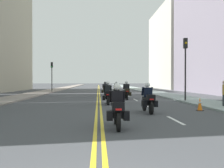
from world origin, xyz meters
TOP-DOWN VIEW (x-y plane):
  - ground_plane at (0.00, 48.00)m, footprint 264.00×264.00m
  - sidewalk_left at (-7.91, 48.00)m, footprint 2.97×144.00m
  - sidewalk_right at (7.91, 48.00)m, footprint 2.97×144.00m
  - centreline_yellow_inner at (-0.12, 48.00)m, footprint 0.12×132.00m
  - centreline_yellow_outer at (0.12, 48.00)m, footprint 0.12×132.00m
  - lane_dashes_white at (3.21, 29.00)m, footprint 0.14×56.40m
  - building_right_1 at (17.06, 32.83)m, footprint 7.47×21.16m
  - building_right_2 at (17.50, 55.88)m, footprint 8.35×21.45m
  - motorcycle_0 at (0.64, 6.25)m, footprint 0.76×2.10m
  - motorcycle_1 at (2.55, 10.61)m, footprint 0.78×2.25m
  - motorcycle_2 at (0.64, 15.82)m, footprint 0.76×2.16m
  - motorcycle_3 at (2.51, 20.76)m, footprint 0.77×2.29m
  - motorcycle_4 at (0.70, 26.21)m, footprint 0.78×2.22m
  - motorcycle_5 at (2.29, 31.09)m, footprint 0.77×2.14m
  - traffic_cone_0 at (5.63, 11.47)m, footprint 0.34×0.34m
  - traffic_light_near at (6.83, 17.56)m, footprint 0.28×0.38m
  - traffic_light_far at (-6.83, 36.05)m, footprint 0.28×0.38m
  - pedestrian_0 at (7.71, 12.91)m, footprint 0.35×0.50m

SIDE VIEW (x-z plane):
  - ground_plane at x=0.00m, z-range 0.00..0.00m
  - centreline_yellow_inner at x=-0.12m, z-range 0.00..0.01m
  - centreline_yellow_outer at x=0.12m, z-range 0.00..0.01m
  - lane_dashes_white at x=3.21m, z-range 0.00..0.01m
  - sidewalk_left at x=-7.91m, z-range 0.00..0.12m
  - sidewalk_right at x=7.91m, z-range 0.00..0.12m
  - traffic_cone_0 at x=5.63m, z-range 0.00..0.73m
  - motorcycle_4 at x=0.70m, z-range -0.15..1.43m
  - motorcycle_5 at x=2.29m, z-range -0.15..1.44m
  - motorcycle_0 at x=0.64m, z-range -0.14..1.44m
  - motorcycle_2 at x=0.64m, z-range -0.17..1.47m
  - motorcycle_1 at x=2.55m, z-range -0.13..1.45m
  - motorcycle_3 at x=2.51m, z-range -0.16..1.51m
  - pedestrian_0 at x=7.71m, z-range 0.03..1.71m
  - traffic_light_far at x=-6.83m, z-range 0.84..5.25m
  - traffic_light_near at x=6.83m, z-range 0.94..5.97m
  - building_right_1 at x=17.06m, z-range 0.00..16.42m
  - building_right_2 at x=17.50m, z-range 0.00..17.83m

